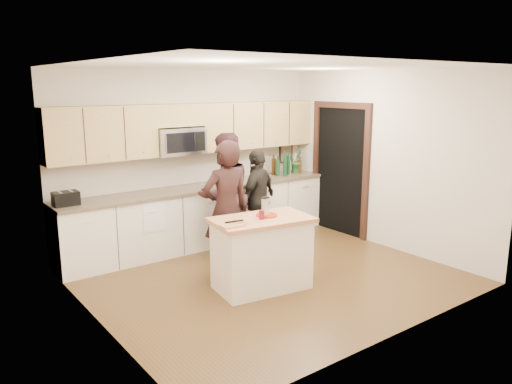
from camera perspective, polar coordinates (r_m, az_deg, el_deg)
floor at (r=6.68m, az=1.48°, el=-9.61°), size 4.50×4.50×0.00m
room_shell at (r=6.25m, az=1.56°, el=5.29°), size 4.52×4.02×2.71m
back_cabinetry at (r=7.86m, az=-6.17°, el=-2.69°), size 4.50×0.66×0.94m
upper_cabinetry at (r=7.77m, az=-6.74°, el=7.40°), size 4.50×0.33×0.75m
microwave at (r=7.59m, az=-8.81°, el=5.77°), size 0.76×0.41×0.40m
doorway at (r=8.48m, az=9.61°, el=3.05°), size 0.06×1.25×2.20m
framed_picture at (r=9.05m, az=3.43°, el=4.56°), size 0.30×0.03×0.38m
dish_towel at (r=7.19m, az=-11.97°, el=-1.58°), size 0.34×0.60×0.48m
island at (r=6.17m, az=0.64°, el=-6.98°), size 1.29×0.88×0.90m
red_plate at (r=6.14m, az=1.23°, el=-2.66°), size 0.27×0.27×0.02m
box_grater at (r=6.05m, az=1.06°, el=-1.63°), size 0.09×0.06×0.23m
drink_glass at (r=5.97m, az=0.65°, el=-2.64°), size 0.06×0.06×0.10m
cutting_board at (r=5.69m, az=-2.77°, el=-3.85°), size 0.28×0.21×0.02m
tongs at (r=5.79m, az=-2.51°, el=-3.38°), size 0.23×0.06×0.02m
knife at (r=5.72m, az=-1.92°, el=-3.62°), size 0.21×0.05×0.01m
toaster at (r=6.93m, az=-20.91°, el=-0.70°), size 0.32×0.21×0.19m
bottle_cluster at (r=8.72m, az=3.54°, el=3.18°), size 0.58×0.31×0.42m
orchid at (r=8.90m, az=4.69°, el=3.60°), size 0.29×0.26×0.43m
woman_left at (r=6.45m, az=-3.41°, el=-2.01°), size 0.69×0.49×1.80m
woman_center at (r=7.33m, az=-3.61°, el=-0.27°), size 0.92×0.75×1.80m
woman_right at (r=7.64m, az=0.23°, el=-0.78°), size 0.97×0.71×1.53m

